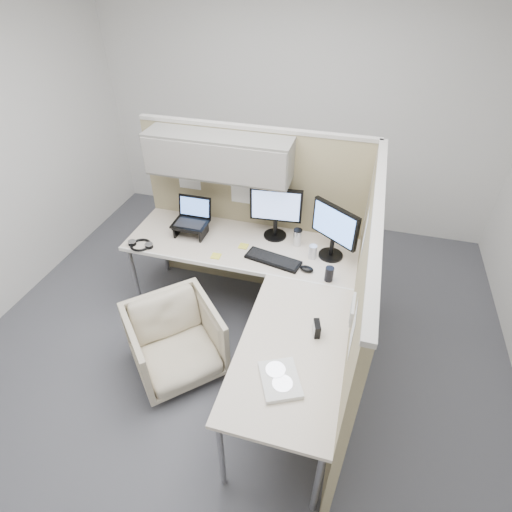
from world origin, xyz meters
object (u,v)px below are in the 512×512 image
(desk, at_px, (255,282))
(monitor_left, at_px, (276,209))
(office_chair, at_px, (175,339))
(keyboard, at_px, (273,260))

(desk, xyz_separation_m, monitor_left, (0.02, 0.60, 0.32))
(office_chair, relative_size, monitor_left, 1.43)
(monitor_left, bearing_deg, desk, -96.60)
(desk, height_order, office_chair, desk)
(monitor_left, height_order, keyboard, monitor_left)
(office_chair, distance_m, monitor_left, 1.33)
(desk, height_order, monitor_left, monitor_left)
(office_chair, bearing_deg, desk, -5.59)
(monitor_left, xyz_separation_m, keyboard, (0.07, -0.35, -0.26))
(monitor_left, bearing_deg, keyboard, -84.04)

